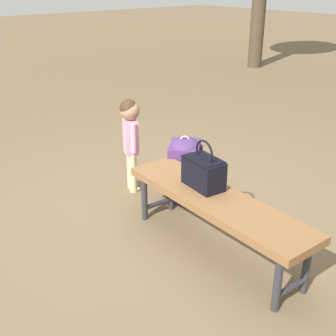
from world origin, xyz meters
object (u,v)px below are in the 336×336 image
at_px(park_bench, 216,204).
at_px(child_standing, 130,131).
at_px(backpack_large, 184,167).
at_px(handbag, 204,171).

xyz_separation_m(park_bench, child_standing, (1.22, -0.15, 0.20)).
relative_size(park_bench, child_standing, 1.83).
bearing_deg(park_bench, backpack_large, -27.97).
xyz_separation_m(handbag, backpack_large, (0.61, -0.37, -0.28)).
distance_m(handbag, child_standing, 1.05).
bearing_deg(park_bench, child_standing, -6.87).
distance_m(park_bench, child_standing, 1.25).
height_order(park_bench, backpack_large, backpack_large).
height_order(child_standing, backpack_large, child_standing).
height_order(park_bench, handbag, handbag).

